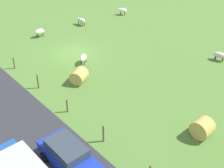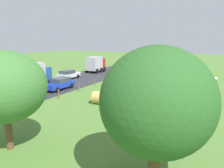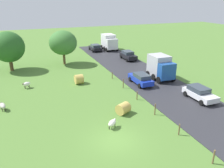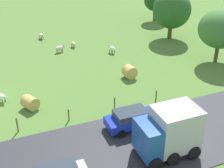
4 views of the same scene
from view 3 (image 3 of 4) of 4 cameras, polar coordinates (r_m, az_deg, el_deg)
The scene contains 21 objects.
ground_plane at distance 20.19m, azimuth 0.80°, elevation -13.91°, with size 160.00×160.00×0.00m, color #517A33.
road_strip at distance 25.49m, azimuth 23.50°, elevation -7.85°, with size 8.00×80.00×0.06m, color #2D2D33.
sheep_4 at distance 21.65m, azimuth 0.05°, elevation -9.62°, with size 1.16×1.08×0.81m.
sheep_6 at distance 32.86m, azimuth -20.41°, elevation -0.02°, with size 1.14×0.87×0.87m.
sheep_7 at distance 27.52m, azimuth -25.47°, elevation -4.87°, with size 0.83×1.35×0.81m.
hay_bale_0 at distance 32.74m, azimuth -8.20°, elevation 1.19°, with size 1.33×1.33×1.10m, color tan.
hay_bale_1 at distance 24.19m, azimuth 2.79°, elevation -6.08°, with size 1.17×1.17×1.29m, color tan.
tree_1 at distance 42.38m, azimuth -12.04°, elevation 9.96°, with size 4.93×4.93×6.08m.
tree_2 at distance 41.18m, azimuth -24.29°, elevation 8.35°, with size 5.10×5.10×6.45m.
fence_post_0 at distance 19.03m, azimuth 23.89°, elevation -16.21°, with size 0.12×0.12×1.18m, color brown.
fence_post_1 at distance 21.49m, azimuth 16.31°, elevation -10.78°, with size 0.12×0.12×1.10m, color brown.
fence_post_2 at distance 24.32m, azimuth 10.62°, elevation -6.18°, with size 0.12×0.12×1.24m, color brown.
fence_post_3 at distance 27.53m, azimuth 6.23°, elevation -2.86°, with size 0.12×0.12×1.05m, color brown.
fence_post_4 at distance 30.87m, azimuth 2.80°, elevation 0.13°, with size 0.12×0.12×1.29m, color brown.
fence_post_5 at distance 34.43m, azimuth 0.06°, elevation 2.17°, with size 0.12×0.12×1.08m, color brown.
truck_0 at distance 34.55m, azimuth 11.93°, elevation 4.13°, with size 2.68×4.21×3.51m.
truck_2 at distance 53.63m, azimuth -0.72°, elevation 10.39°, with size 2.80×4.56×3.50m.
car_0 at distance 29.20m, azimuth 20.90°, elevation -2.08°, with size 2.12×4.33×1.50m.
car_1 at distance 45.30m, azimuth 4.03°, elevation 7.14°, with size 2.13×4.34×1.63m.
car_3 at distance 52.90m, azimuth -4.17°, elevation 9.02°, with size 2.18×4.10×1.49m.
car_5 at distance 32.33m, azimuth 7.16°, elevation 1.37°, with size 2.01×4.54×1.55m.
Camera 3 is at (-6.30, -15.39, 11.45)m, focal length 36.88 mm.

